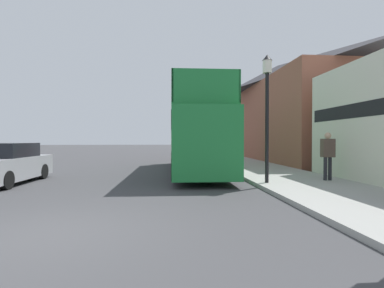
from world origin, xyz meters
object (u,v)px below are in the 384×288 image
parked_car_ahead_of_bus (192,152)px  parked_car_far_side (6,165)px  tour_bus (195,136)px  lamp_post_nearest (267,94)px  lamp_post_second (227,117)px  pedestrian_third (328,151)px  lamp_post_third (209,123)px

parked_car_ahead_of_bus → parked_car_far_side: 14.88m
tour_bus → parked_car_ahead_of_bus: (0.65, 8.62, -1.23)m
lamp_post_nearest → lamp_post_second: 8.13m
parked_car_far_side → lamp_post_nearest: (9.84, -1.55, 2.62)m
pedestrian_third → lamp_post_nearest: size_ratio=0.40×
parked_car_far_side → pedestrian_third: (12.40, -1.11, 0.52)m
parked_car_ahead_of_bus → pedestrian_third: (4.06, -13.43, 0.60)m
parked_car_ahead_of_bus → lamp_post_nearest: 14.21m
parked_car_far_side → pedestrian_third: 12.46m
parked_car_ahead_of_bus → lamp_post_third: size_ratio=1.03×
parked_car_ahead_of_bus → pedestrian_third: 14.04m
tour_bus → parked_car_far_side: 8.61m
parked_car_ahead_of_bus → parked_car_far_side: size_ratio=0.98×
lamp_post_nearest → lamp_post_second: size_ratio=1.09×
parked_car_ahead_of_bus → lamp_post_third: 3.87m
tour_bus → lamp_post_second: bearing=51.8°
tour_bus → parked_car_ahead_of_bus: tour_bus is taller
lamp_post_third → parked_car_far_side: bearing=-124.3°
parked_car_far_side → lamp_post_nearest: size_ratio=0.99×
lamp_post_nearest → tour_bus: bearing=112.3°
lamp_post_nearest → parked_car_ahead_of_bus: bearing=96.2°
lamp_post_third → lamp_post_nearest: bearing=-90.7°
parked_car_ahead_of_bus → lamp_post_nearest: bearing=-80.5°
tour_bus → lamp_post_third: lamp_post_third is taller
pedestrian_third → lamp_post_third: size_ratio=0.42×
parked_car_far_side → parked_car_ahead_of_bus: bearing=-122.5°
tour_bus → lamp_post_second: 3.92m
tour_bus → lamp_post_nearest: lamp_post_nearest is taller
tour_bus → lamp_post_second: size_ratio=2.68×
parked_car_ahead_of_bus → lamp_post_nearest: (1.50, -13.87, 2.70)m
tour_bus → lamp_post_third: bearing=78.9°
parked_car_ahead_of_bus → lamp_post_third: lamp_post_third is taller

